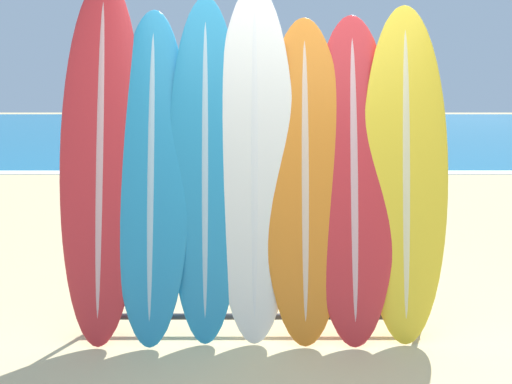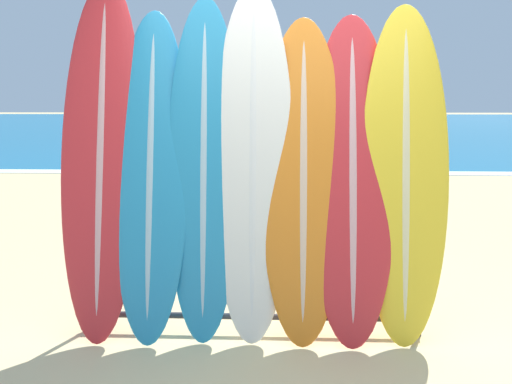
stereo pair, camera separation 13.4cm
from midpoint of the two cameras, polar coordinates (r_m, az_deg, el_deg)
The scene contains 13 objects.
ground_plane at distance 3.44m, azimuth 5.74°, elevation -17.54°, with size 160.00×160.00×0.00m, color tan.
ocean_water at distance 40.72m, azimuth 2.45°, elevation 7.91°, with size 120.00×60.00×0.01m.
surfboard_rack at distance 3.47m, azimuth 0.62°, elevation -8.92°, with size 2.36×0.04×0.84m.
surfboard_slot_0 at distance 3.54m, azimuth -16.20°, elevation 3.86°, with size 0.56×0.65×2.46m.
surfboard_slot_1 at distance 3.43m, azimuth -10.80°, elevation 1.98°, with size 0.52×0.62×2.23m.
surfboard_slot_2 at distance 3.37m, azimuth -4.83°, elevation 2.59°, with size 0.51×0.49×2.31m.
surfboard_slot_3 at distance 3.34m, azimuth 0.79°, elevation 3.25°, with size 0.54×0.50×2.38m.
surfboard_slot_4 at distance 3.35m, azimuth 6.56°, elevation 1.38°, with size 0.57×0.56×2.17m.
surfboard_slot_5 at distance 3.39m, azimuth 12.05°, elevation 1.53°, with size 0.59×0.60×2.20m.
surfboard_slot_6 at distance 3.46m, azimuth 17.72°, elevation 1.87°, with size 0.58×0.49×2.25m.
person_near_water at distance 9.20m, azimuth -0.55°, elevation 5.63°, with size 0.27×0.25×1.59m.
person_mid_beach at distance 7.03m, azimuth 1.90°, elevation 5.06°, with size 0.28×0.30×1.78m.
person_far_left at distance 10.00m, azimuth 6.08°, elevation 6.42°, with size 0.28×0.30×1.74m.
Camera 2 is at (-0.15, -3.03, 1.59)m, focal length 35.00 mm.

